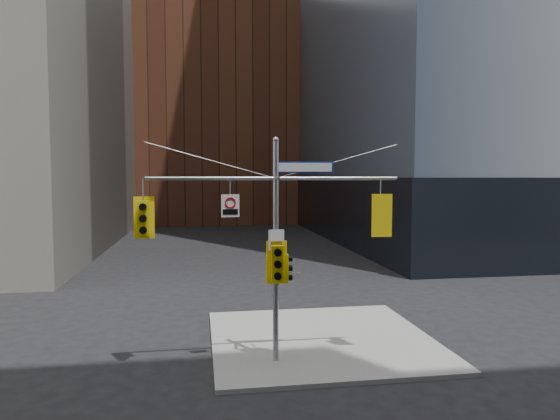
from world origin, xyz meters
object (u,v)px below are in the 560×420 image
object	(u,v)px
traffic_light_pole_side	(286,268)
signal_assembly	(276,228)
street_sign_blade	(305,167)
traffic_light_west_arm	(144,218)
traffic_light_east_arm	(380,215)
traffic_light_pole_front	(277,263)
regulatory_sign_arm	(230,205)

from	to	relation	value
traffic_light_pole_side	signal_assembly	bearing A→B (deg)	88.14
street_sign_blade	traffic_light_west_arm	bearing A→B (deg)	-177.52
traffic_light_east_arm	traffic_light_pole_side	size ratio (longest dim) A/B	1.51
signal_assembly	traffic_light_east_arm	world-z (taller)	signal_assembly
traffic_light_east_arm	traffic_light_pole_side	bearing A→B (deg)	4.34
traffic_light_west_arm	street_sign_blade	distance (m)	5.23
traffic_light_west_arm	traffic_light_pole_front	bearing A→B (deg)	-4.91
traffic_light_west_arm	street_sign_blade	bearing A→B (deg)	-1.08
signal_assembly	traffic_light_east_arm	size ratio (longest dim) A/B	5.74
traffic_light_east_arm	traffic_light_pole_side	world-z (taller)	traffic_light_east_arm
traffic_light_east_arm	street_sign_blade	distance (m)	2.96
traffic_light_pole_front	regulatory_sign_arm	world-z (taller)	regulatory_sign_arm
traffic_light_west_arm	signal_assembly	bearing A→B (deg)	-1.16
traffic_light_east_arm	traffic_light_pole_front	size ratio (longest dim) A/B	1.02
regulatory_sign_arm	traffic_light_pole_side	bearing A→B (deg)	-5.24
regulatory_sign_arm	signal_assembly	bearing A→B (deg)	-5.41
signal_assembly	traffic_light_west_arm	bearing A→B (deg)	179.81
traffic_light_west_arm	street_sign_blade	size ratio (longest dim) A/B	0.71
traffic_light_pole_side	traffic_light_west_arm	bearing A→B (deg)	86.39
traffic_light_pole_side	regulatory_sign_arm	xyz separation A→B (m)	(-1.75, -0.03, 2.04)
street_sign_blade	signal_assembly	bearing A→B (deg)	-177.20
traffic_light_east_arm	street_sign_blade	size ratio (longest dim) A/B	0.76
traffic_light_east_arm	street_sign_blade	bearing A→B (deg)	4.44
traffic_light_east_arm	regulatory_sign_arm	xyz separation A→B (m)	(-4.89, -0.02, 0.37)
signal_assembly	traffic_light_pole_side	world-z (taller)	signal_assembly
traffic_light_west_arm	traffic_light_pole_front	distance (m)	4.32
traffic_light_east_arm	traffic_light_pole_side	distance (m)	3.55
traffic_light_pole_front	regulatory_sign_arm	size ratio (longest dim) A/B	1.94
street_sign_blade	regulatory_sign_arm	size ratio (longest dim) A/B	2.58
signal_assembly	street_sign_blade	size ratio (longest dim) A/B	4.39
traffic_light_pole_side	regulatory_sign_arm	bearing A→B (deg)	87.41
signal_assembly	traffic_light_pole_front	world-z (taller)	signal_assembly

